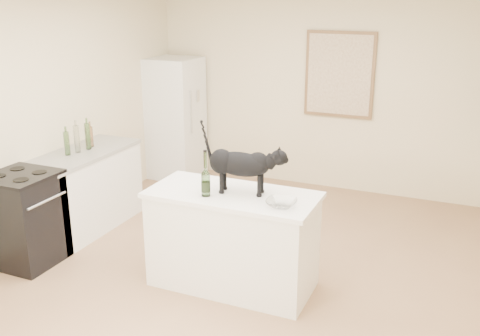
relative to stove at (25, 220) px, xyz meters
name	(u,v)px	position (x,y,z in m)	size (l,w,h in m)	color
floor	(232,272)	(1.95, 0.60, -0.45)	(5.50, 5.50, 0.00)	#9C7753
wall_back	(317,92)	(1.95, 3.35, 0.85)	(4.50, 4.50, 0.00)	beige
wall_left	(35,119)	(-0.30, 0.60, 0.85)	(5.50, 5.50, 0.00)	beige
island_base	(233,242)	(2.05, 0.40, -0.02)	(1.44, 0.67, 0.86)	white
island_top	(232,195)	(2.05, 0.40, 0.43)	(1.50, 0.70, 0.04)	white
left_cabinets	(84,192)	(0.00, 0.90, -0.02)	(0.60, 1.40, 0.86)	white
left_countertop	(81,154)	(0.00, 0.90, 0.43)	(0.62, 1.44, 0.04)	gray
stove	(25,220)	(0.00, 0.00, 0.00)	(0.60, 0.60, 0.90)	black
fridge	(175,118)	(0.00, 2.95, 0.40)	(0.68, 0.68, 1.70)	white
artwork_frame	(339,75)	(2.25, 3.32, 1.10)	(0.90, 0.03, 1.10)	brown
artwork_canvas	(339,75)	(2.25, 3.30, 1.10)	(0.82, 0.00, 1.02)	beige
black_cat	(240,167)	(2.11, 0.43, 0.69)	(0.67, 0.20, 0.47)	black
wine_bottle	(206,176)	(1.87, 0.24, 0.63)	(0.08, 0.08, 0.36)	#2D5321
glass_bowl	(281,203)	(2.55, 0.26, 0.48)	(0.25, 0.25, 0.06)	white
fridge_paper	(198,96)	(0.34, 3.04, 0.73)	(0.00, 0.13, 0.17)	beige
counter_bottle_cluster	(80,139)	(-0.02, 0.94, 0.59)	(0.12, 0.43, 0.30)	#20541C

